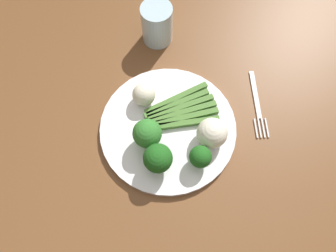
% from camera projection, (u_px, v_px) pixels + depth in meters
% --- Properties ---
extents(ground_plane, '(6.00, 6.00, 0.02)m').
position_uv_depth(ground_plane, '(172.00, 183.00, 1.42)').
color(ground_plane, '#B7A88E').
extents(dining_table, '(1.33, 1.09, 0.76)m').
position_uv_depth(dining_table, '(176.00, 125.00, 0.80)').
color(dining_table, brown).
rests_on(dining_table, ground_plane).
extents(plate, '(0.29, 0.29, 0.01)m').
position_uv_depth(plate, '(168.00, 128.00, 0.69)').
color(plate, white).
rests_on(plate, dining_table).
extents(asparagus_bundle, '(0.16, 0.11, 0.01)m').
position_uv_depth(asparagus_bundle, '(181.00, 111.00, 0.69)').
color(asparagus_bundle, '#47752D').
rests_on(asparagus_bundle, plate).
extents(broccoli_left, '(0.06, 0.06, 0.07)m').
position_uv_depth(broccoli_left, '(158.00, 158.00, 0.61)').
color(broccoli_left, '#4C7F2B').
rests_on(broccoli_left, plate).
extents(broccoli_front, '(0.04, 0.04, 0.05)m').
position_uv_depth(broccoli_front, '(200.00, 157.00, 0.62)').
color(broccoli_front, '#4C7F2B').
rests_on(broccoli_front, plate).
extents(broccoli_back_right, '(0.06, 0.06, 0.07)m').
position_uv_depth(broccoli_back_right, '(147.00, 134.00, 0.63)').
color(broccoli_back_right, '#609E3D').
rests_on(broccoli_back_right, plate).
extents(cauliflower_edge, '(0.05, 0.05, 0.05)m').
position_uv_depth(cauliflower_edge, '(144.00, 95.00, 0.68)').
color(cauliflower_edge, silver).
rests_on(cauliflower_edge, plate).
extents(cauliflower_right, '(0.06, 0.06, 0.06)m').
position_uv_depth(cauliflower_right, '(212.00, 133.00, 0.64)').
color(cauliflower_right, white).
rests_on(cauliflower_right, plate).
extents(fork, '(0.03, 0.17, 0.00)m').
position_uv_depth(fork, '(257.00, 105.00, 0.72)').
color(fork, silver).
rests_on(fork, dining_table).
extents(water_glass, '(0.07, 0.07, 0.10)m').
position_uv_depth(water_glass, '(157.00, 24.00, 0.74)').
color(water_glass, silver).
rests_on(water_glass, dining_table).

